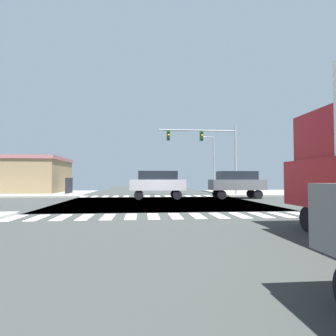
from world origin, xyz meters
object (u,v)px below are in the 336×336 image
object	(u,v)px
street_lamp	(212,158)
suv_nearside_1	(158,182)
traffic_signal_mast	(207,144)
suv_leading_3	(237,182)
bank_building	(1,175)

from	to	relation	value
street_lamp	suv_nearside_1	size ratio (longest dim) A/B	1.55
traffic_signal_mast	suv_leading_3	xyz separation A→B (m)	(1.65, -4.13, -3.81)
street_lamp	suv_leading_3	world-z (taller)	street_lamp
suv_nearside_1	suv_leading_3	xyz separation A→B (m)	(6.85, 0.00, 0.00)
bank_building	suv_leading_3	world-z (taller)	bank_building
traffic_signal_mast	suv_nearside_1	bearing A→B (deg)	-141.53
bank_building	suv_nearside_1	bearing A→B (deg)	-31.24
suv_nearside_1	street_lamp	bearing A→B (deg)	146.01
street_lamp	suv_leading_3	distance (m)	11.54
suv_leading_3	suv_nearside_1	bearing A→B (deg)	-90.00
traffic_signal_mast	street_lamp	distance (m)	7.43
street_lamp	suv_nearside_1	xyz separation A→B (m)	(-7.51, -11.14, -2.93)
traffic_signal_mast	suv_leading_3	size ratio (longest dim) A/B	1.73
suv_leading_3	bank_building	bearing A→B (deg)	-113.59
traffic_signal_mast	street_lamp	bearing A→B (deg)	71.74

